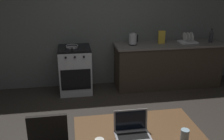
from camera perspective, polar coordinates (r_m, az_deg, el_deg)
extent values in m
cube|color=#595F5B|center=(5.19, 0.89, 11.20)|extent=(6.40, 0.10, 2.66)
cube|color=#382D23|center=(5.35, 12.18, 0.98)|extent=(2.10, 0.60, 0.85)
cube|color=#66605B|center=(5.22, 12.53, 5.59)|extent=(2.16, 0.64, 0.04)
cube|color=#B7BABF|center=(4.99, -8.17, -0.13)|extent=(0.60, 0.60, 0.85)
cube|color=black|center=(4.86, -8.42, 4.79)|extent=(0.60, 0.60, 0.04)
cube|color=black|center=(4.73, -8.02, -2.16)|extent=(0.54, 0.01, 0.39)
cylinder|color=black|center=(4.58, -10.27, 2.72)|extent=(0.04, 0.02, 0.04)
cylinder|color=black|center=(4.58, -8.27, 2.83)|extent=(0.04, 0.02, 0.04)
cylinder|color=black|center=(4.58, -6.27, 2.94)|extent=(0.04, 0.02, 0.04)
cube|color=brown|center=(2.46, 6.31, -14.79)|extent=(1.19, 0.90, 0.04)
cube|color=black|center=(2.63, -14.01, -13.80)|extent=(0.38, 0.04, 0.42)
cube|color=#99999E|center=(2.40, 4.77, -14.82)|extent=(0.32, 0.22, 0.02)
cube|color=black|center=(2.41, 4.69, -14.42)|extent=(0.28, 0.12, 0.00)
cube|color=#99999E|center=(2.44, 4.16, -11.06)|extent=(0.32, 0.03, 0.21)
cube|color=black|center=(2.44, 4.19, -11.13)|extent=(0.29, 0.02, 0.18)
cylinder|color=black|center=(4.99, 4.63, 5.71)|extent=(0.15, 0.15, 0.02)
cylinder|color=#B2B5BA|center=(4.97, 4.66, 6.90)|extent=(0.15, 0.15, 0.19)
cylinder|color=#B2B5BA|center=(4.95, 4.70, 8.09)|extent=(0.09, 0.09, 0.02)
cube|color=black|center=(4.99, 5.66, 7.04)|extent=(0.02, 0.02, 0.14)
cylinder|color=#2D2D33|center=(5.53, 21.14, 6.75)|extent=(0.08, 0.08, 0.20)
cone|color=#2D2D33|center=(5.51, 21.30, 8.04)|extent=(0.08, 0.08, 0.06)
cylinder|color=black|center=(5.50, 21.35, 8.45)|extent=(0.03, 0.03, 0.02)
cylinder|color=gray|center=(4.83, -8.90, 5.01)|extent=(0.22, 0.22, 0.01)
torus|color=gray|center=(4.82, -8.91, 5.36)|extent=(0.24, 0.24, 0.02)
cylinder|color=black|center=(4.63, -8.86, 4.56)|extent=(0.02, 0.18, 0.02)
cylinder|color=#99B7C6|center=(2.43, 15.86, -13.79)|extent=(0.08, 0.08, 0.11)
cube|color=gold|center=(5.15, 10.97, 7.19)|extent=(0.13, 0.05, 0.25)
cube|color=silver|center=(5.37, 16.46, 6.02)|extent=(0.34, 0.26, 0.03)
cylinder|color=white|center=(5.32, 15.88, 7.11)|extent=(0.04, 0.18, 0.18)
cylinder|color=white|center=(5.35, 16.57, 7.11)|extent=(0.04, 0.18, 0.18)
cylinder|color=white|center=(5.38, 17.24, 7.11)|extent=(0.04, 0.18, 0.18)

